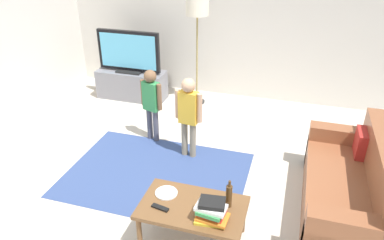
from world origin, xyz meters
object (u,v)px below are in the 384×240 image
Objects in this scene: child_near_tv at (151,99)px; tv_remote at (160,208)px; couch at (353,191)px; book_stack at (212,211)px; tv_stand at (132,85)px; child_center at (189,111)px; plate at (166,193)px; tv at (129,52)px; bottle at (229,196)px; coffee_table at (193,210)px; floor_lamp at (197,12)px.

child_near_tv is 1.99m from tv_remote.
couch is at bearing 39.74° from tv_remote.
child_near_tv is at bearing 126.00° from book_stack.
couch is 1.70× the size of child_near_tv.
child_center is at bearing -44.65° from tv_stand.
plate is (0.19, -1.33, -0.24)m from child_center.
tv_remote is at bearing -151.12° from couch.
tv is 5.00× the size of plate.
tv_remote is at bearing -159.86° from bottle.
couch is 1.80× the size of coffee_table.
child_center is at bearing 97.99° from plate.
tv_stand is at bearing 125.99° from book_stack.
tv is 3.57× the size of book_stack.
tv is at bearing 130.53° from tv_remote.
plate is at bearing -58.74° from tv.
tv reaches higher than plate.
plate is at bearing -63.18° from child_near_tv.
tv_stand is 4.15× the size of bottle.
child_center is at bearing 114.21° from book_stack.
floor_lamp is 5.77× the size of book_stack.
couch is at bearing 22.93° from plate.
couch reaches higher than tv_remote.
child_near_tv is at bearing -99.91° from floor_lamp.
floor_lamp reaches higher than tv.
bottle reaches higher than tv_stand.
book_stack is at bearing -54.01° from tv_stand.
couch is 1.73m from coffee_table.
couch is at bearing -17.63° from child_near_tv.
tv_remote is (-0.28, -0.12, 0.06)m from coffee_table.
child_near_tv is at bearing -54.02° from tv_stand.
floor_lamp is 1.91m from child_center.
plate is at bearing -157.07° from couch.
coffee_table is 0.28m from book_stack.
child_near_tv is at bearing 131.87° from bottle.
tv is at bearing 126.18° from book_stack.
plate is (1.71, -2.81, -0.42)m from tv.
couch is 1.63m from book_stack.
floor_lamp is at bearing 8.54° from tv.
coffee_table is 0.32m from plate.
tv_stand is at bearing 125.98° from child_near_tv.
tv is at bearing 121.26° from plate.
book_stack is at bearing -54.00° from child_near_tv.
child_center is 3.58× the size of book_stack.
child_near_tv is at bearing 125.32° from tv_remote.
floor_lamp is 3.53m from book_stack.
child_near_tv is (0.91, -1.25, 0.39)m from tv_stand.
couch is 3.47m from floor_lamp.
plate is (0.80, -1.59, -0.21)m from child_near_tv.
floor_lamp reaches higher than tv_stand.
coffee_table is at bearing -55.62° from tv_stand.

